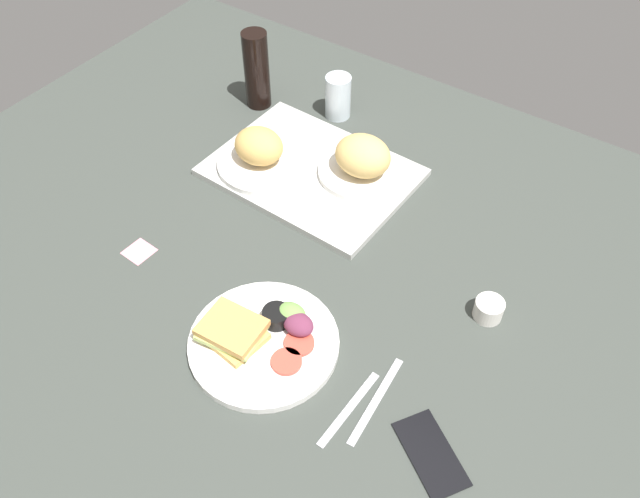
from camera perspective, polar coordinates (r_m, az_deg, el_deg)
The scene contains 12 objects.
ground_plane at distance 135.11cm, azimuth -1.42°, elevation -1.98°, with size 190.00×150.00×3.00cm, color #383D38.
serving_tray at distance 153.27cm, azimuth -0.75°, elevation 6.71°, with size 45.00×33.00×1.60cm, color #B2B2AD.
bread_plate_near at distance 152.44cm, azimuth -5.17°, elevation 8.34°, with size 21.64×21.64×9.40cm.
bread_plate_far at distance 148.72cm, azimuth 3.67°, elevation 7.71°, with size 19.03×19.03×10.25cm.
plate_with_salad at distance 121.81cm, azimuth -5.07°, elevation -7.65°, with size 27.88×27.88×5.40cm.
drinking_glass at distance 168.53cm, azimuth 1.58°, elevation 13.12°, with size 6.47×6.47×11.17cm, color silver.
soda_bottle at distance 170.81cm, azimuth -5.54°, elevation 15.27°, with size 6.40×6.40×20.24cm, color black.
espresso_cup at distance 128.77cm, azimuth 14.48°, elevation -5.10°, with size 5.60×5.60×4.00cm, color silver.
fork at distance 115.59cm, azimuth 2.54°, elevation -13.72°, with size 17.00×1.40×0.50cm, color #B7B7BC.
knife at distance 116.65cm, azimuth 4.90°, elevation -12.99°, with size 19.00×1.40×0.50cm, color #B7B7BC.
cell_phone at distance 113.19cm, azimuth 9.64°, elevation -17.14°, with size 14.40×7.20×0.80cm, color black.
sticky_note at distance 141.78cm, azimuth -15.48°, elevation -0.20°, with size 5.60×5.60×0.12cm, color pink.
Camera 1 is at (52.03, -69.54, 102.00)cm, focal length 36.74 mm.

